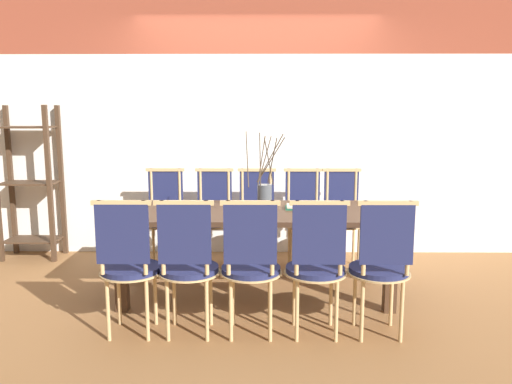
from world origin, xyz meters
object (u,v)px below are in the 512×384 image
chair_near_center (251,263)px  shelving_rack (30,183)px  chair_far_center (256,215)px  dining_table (256,222)px  book_stack (298,207)px  vase_centerpiece (265,196)px

chair_near_center → shelving_rack: bearing=141.4°
chair_far_center → shelving_rack: 2.37m
dining_table → book_stack: book_stack is taller
dining_table → shelving_rack: shelving_rack is taller
dining_table → chair_far_center: bearing=90.3°
chair_far_center → shelving_rack: shelving_rack is taller
chair_near_center → vase_centerpiece: 0.80m
dining_table → chair_far_center: (-0.00, 0.78, -0.11)m
shelving_rack → book_stack: bearing=-20.5°
dining_table → shelving_rack: bearing=155.5°
vase_centerpiece → book_stack: (0.28, 0.12, -0.11)m
dining_table → chair_near_center: (-0.03, -0.78, -0.11)m
chair_far_center → vase_centerpiece: 0.91m
dining_table → shelving_rack: size_ratio=1.43×
book_stack → shelving_rack: bearing=159.5°
dining_table → book_stack: 0.37m
dining_table → shelving_rack: (-2.35, 1.07, 0.16)m
chair_near_center → shelving_rack: 2.98m
chair_near_center → chair_far_center: 1.57m
dining_table → chair_far_center: size_ratio=2.35×
chair_near_center → chair_far_center: size_ratio=1.00×
chair_far_center → vase_centerpiece: size_ratio=1.51×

